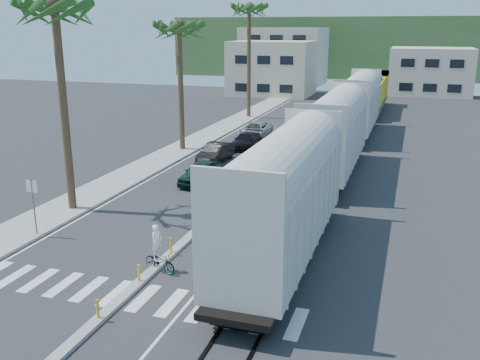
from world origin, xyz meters
name	(u,v)px	position (x,y,z in m)	size (l,w,h in m)	color
ground	(151,274)	(0.00, 0.00, 0.00)	(140.00, 140.00, 0.00)	#28282B
sidewalk	(194,142)	(-8.50, 25.00, 0.07)	(3.00, 90.00, 0.15)	gray
rails	(350,146)	(5.00, 28.00, 0.03)	(1.56, 100.00, 0.06)	black
median	(271,162)	(0.00, 19.96, 0.09)	(0.45, 60.00, 0.85)	gray
crosswalk	(127,295)	(0.00, -2.00, 0.01)	(14.00, 2.20, 0.01)	silver
lane_markings	(262,148)	(-2.15, 25.00, 0.00)	(9.42, 90.00, 0.01)	silver
freight_train	(346,121)	(5.00, 23.61, 2.91)	(3.00, 60.94, 5.85)	beige
palm_trees	(184,17)	(-8.10, 22.70, 10.81)	(3.50, 37.20, 13.75)	brown
street_sign	(33,199)	(-7.30, 2.00, 1.97)	(0.60, 0.08, 3.00)	slate
buildings	(314,62)	(-6.41, 71.66, 4.36)	(38.00, 27.00, 10.00)	beige
hillside	(369,47)	(0.00, 100.00, 6.00)	(80.00, 20.00, 12.00)	#385628
car_lead	(200,173)	(-3.14, 13.31, 0.73)	(1.93, 4.35, 1.45)	black
car_second	(216,153)	(-4.19, 19.04, 0.73)	(1.73, 4.47, 1.45)	black
car_third	(246,141)	(-3.47, 24.50, 0.64)	(2.06, 4.53, 1.28)	black
car_rear	(255,130)	(-4.06, 29.29, 0.69)	(2.41, 5.05, 1.39)	#B8BABE
cyclist	(159,257)	(0.25, 0.33, 0.65)	(1.60, 2.04, 2.09)	#9EA0A5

